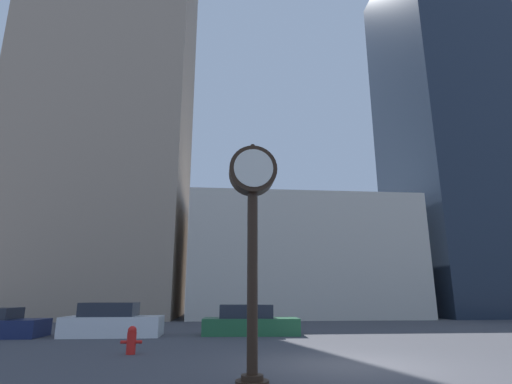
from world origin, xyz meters
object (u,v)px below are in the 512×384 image
Objects in this scene: car_white at (112,322)px; fire_hydrant_near at (132,340)px; street_clock at (253,212)px; car_green at (250,322)px.

car_white reaches higher than fire_hydrant_near.
street_clock is 1.13× the size of car_green.
car_white reaches higher than car_green.
car_green is at bearing 1.92° from car_white.
street_clock reaches higher than fire_hydrant_near.
car_green is at bearing 85.88° from street_clock.
fire_hydrant_near is at bearing -121.32° from car_green.
street_clock is 11.84m from car_white.
fire_hydrant_near is at bearing -70.85° from car_white.
car_white is at bearing 109.31° from fire_hydrant_near.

